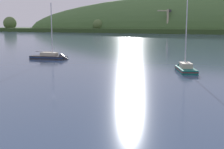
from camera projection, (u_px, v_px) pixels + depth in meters
dockside_crane at (167, 22)px, 235.96m from camera, size 9.29×7.92×18.21m
sailboat_near_mooring at (53, 58)px, 59.40m from camera, size 8.12×4.11×11.78m
sailboat_far_left at (185, 69)px, 44.11m from camera, size 4.81×6.86×10.92m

